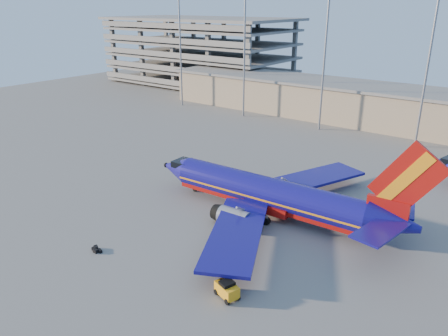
% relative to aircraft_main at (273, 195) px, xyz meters
% --- Properties ---
extents(ground, '(220.00, 220.00, 0.00)m').
position_rel_aircraft_main_xyz_m(ground, '(-8.16, -4.84, -2.76)').
color(ground, slate).
rests_on(ground, ground).
extents(terminal_building, '(122.00, 16.00, 8.50)m').
position_rel_aircraft_main_xyz_m(terminal_building, '(1.84, 53.16, 1.55)').
color(terminal_building, gray).
rests_on(terminal_building, ground).
extents(parking_garage, '(62.00, 32.00, 21.40)m').
position_rel_aircraft_main_xyz_m(parking_garage, '(-70.16, 69.21, 8.97)').
color(parking_garage, slate).
rests_on(parking_garage, ground).
extents(light_mast_row, '(101.60, 1.60, 28.65)m').
position_rel_aircraft_main_xyz_m(light_mast_row, '(-3.16, 41.16, 14.79)').
color(light_mast_row, gray).
rests_on(light_mast_row, ground).
extents(aircraft_main, '(38.20, 36.73, 12.93)m').
position_rel_aircraft_main_xyz_m(aircraft_main, '(0.00, 0.00, 0.00)').
color(aircraft_main, navy).
rests_on(aircraft_main, ground).
extents(baggage_tug, '(2.70, 2.11, 1.71)m').
position_rel_aircraft_main_xyz_m(baggage_tug, '(5.47, -17.23, -1.87)').
color(baggage_tug, orange).
rests_on(baggage_tug, ground).
extents(luggage_pile, '(1.45, 0.92, 0.46)m').
position_rel_aircraft_main_xyz_m(luggage_pile, '(-10.93, -19.50, -2.56)').
color(luggage_pile, black).
rests_on(luggage_pile, ground).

